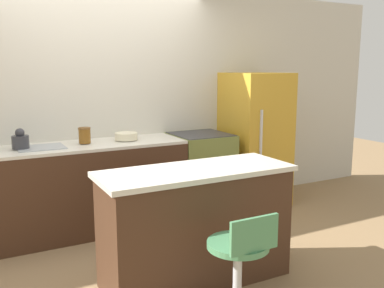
{
  "coord_description": "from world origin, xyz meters",
  "views": [
    {
      "loc": [
        -1.31,
        -3.96,
        1.71
      ],
      "look_at": [
        0.58,
        -0.39,
        0.97
      ],
      "focal_mm": 40.0,
      "sensor_mm": 36.0,
      "label": 1
    }
  ],
  "objects_px": {
    "stool_chair": "(240,268)",
    "mixing_bowl": "(126,136)",
    "refrigerator": "(255,139)",
    "kettle": "(20,140)",
    "oven_range": "(201,173)"
  },
  "relations": [
    {
      "from": "refrigerator",
      "to": "mixing_bowl",
      "type": "bearing_deg",
      "value": 178.4
    },
    {
      "from": "refrigerator",
      "to": "mixing_bowl",
      "type": "relative_size",
      "value": 6.8
    },
    {
      "from": "kettle",
      "to": "refrigerator",
      "type": "bearing_deg",
      "value": -0.98
    },
    {
      "from": "mixing_bowl",
      "to": "kettle",
      "type": "bearing_deg",
      "value": 180.0
    },
    {
      "from": "stool_chair",
      "to": "mixing_bowl",
      "type": "relative_size",
      "value": 3.34
    },
    {
      "from": "refrigerator",
      "to": "stool_chair",
      "type": "height_order",
      "value": "refrigerator"
    },
    {
      "from": "oven_range",
      "to": "kettle",
      "type": "bearing_deg",
      "value": 179.57
    },
    {
      "from": "kettle",
      "to": "mixing_bowl",
      "type": "xyz_separation_m",
      "value": [
        1.06,
        0.0,
        -0.04
      ]
    },
    {
      "from": "stool_chair",
      "to": "mixing_bowl",
      "type": "distance_m",
      "value": 2.22
    },
    {
      "from": "kettle",
      "to": "mixing_bowl",
      "type": "height_order",
      "value": "kettle"
    },
    {
      "from": "refrigerator",
      "to": "kettle",
      "type": "relative_size",
      "value": 8.34
    },
    {
      "from": "oven_range",
      "to": "stool_chair",
      "type": "distance_m",
      "value": 2.31
    },
    {
      "from": "stool_chair",
      "to": "kettle",
      "type": "bearing_deg",
      "value": 116.48
    },
    {
      "from": "refrigerator",
      "to": "kettle",
      "type": "distance_m",
      "value": 2.72
    },
    {
      "from": "refrigerator",
      "to": "kettle",
      "type": "xyz_separation_m",
      "value": [
        -2.72,
        0.05,
        0.2
      ]
    }
  ]
}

